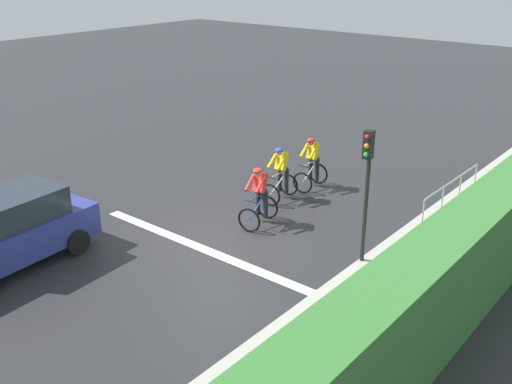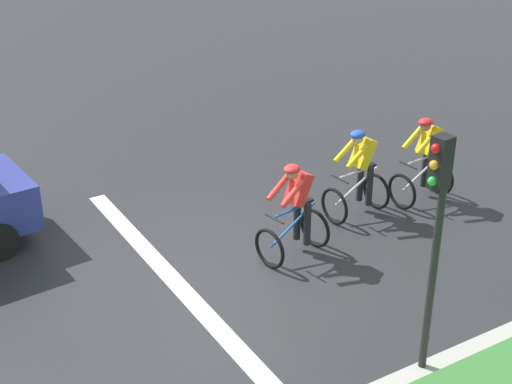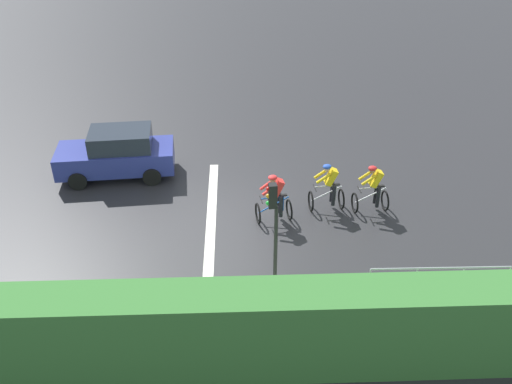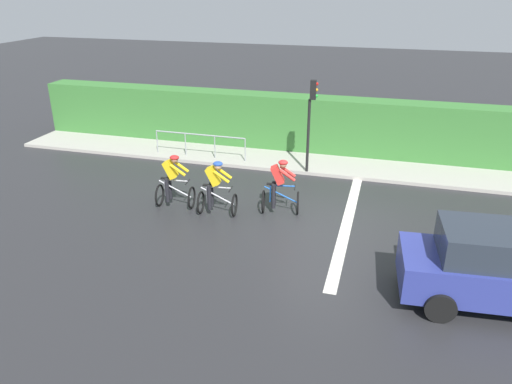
{
  "view_description": "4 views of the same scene",
  "coord_description": "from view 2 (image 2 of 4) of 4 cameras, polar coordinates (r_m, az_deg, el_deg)",
  "views": [
    {
      "loc": [
        9.5,
        -10.1,
        6.89
      ],
      "look_at": [
        0.34,
        1.11,
        1.06
      ],
      "focal_mm": 41.61,
      "sensor_mm": 36.0,
      "label": 1
    },
    {
      "loc": [
        9.18,
        -4.73,
        6.49
      ],
      "look_at": [
        -0.06,
        0.82,
        1.18
      ],
      "focal_mm": 53.48,
      "sensor_mm": 36.0,
      "label": 2
    },
    {
      "loc": [
        14.74,
        0.23,
        10.05
      ],
      "look_at": [
        0.36,
        0.77,
        1.15
      ],
      "focal_mm": 38.78,
      "sensor_mm": 36.0,
      "label": 3
    },
    {
      "loc": [
        -12.72,
        -1.58,
        6.41
      ],
      "look_at": [
        -0.04,
        2.01,
        0.71
      ],
      "focal_mm": 34.64,
      "sensor_mm": 36.0,
      "label": 4
    }
  ],
  "objects": [
    {
      "name": "traffic_light_near_crossing",
      "position": [
        9.14,
        13.29,
        -2.35
      ],
      "size": [
        0.22,
        0.31,
        3.34
      ],
      "color": "black",
      "rests_on": "ground"
    },
    {
      "name": "cyclist_second",
      "position": [
        13.61,
        7.7,
        1.27
      ],
      "size": [
        0.78,
        1.14,
        1.66
      ],
      "color": "black",
      "rests_on": "ground"
    },
    {
      "name": "cyclist_mid",
      "position": [
        12.23,
        2.94,
        -1.54
      ],
      "size": [
        0.86,
        1.18,
        1.66
      ],
      "color": "black",
      "rests_on": "ground"
    },
    {
      "name": "ground_plane",
      "position": [
        12.19,
        -3.17,
        -5.96
      ],
      "size": [
        80.0,
        80.0,
        0.0
      ],
      "primitive_type": "plane",
      "color": "#28282B"
    },
    {
      "name": "cyclist_lead",
      "position": [
        14.37,
        12.52,
        2.25
      ],
      "size": [
        0.78,
        1.14,
        1.66
      ],
      "color": "black",
      "rests_on": "ground"
    },
    {
      "name": "road_marking_stop_line",
      "position": [
        11.95,
        -5.97,
        -6.78
      ],
      "size": [
        7.0,
        0.3,
        0.01
      ],
      "primitive_type": "cube",
      "color": "silver",
      "rests_on": "ground"
    }
  ]
}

